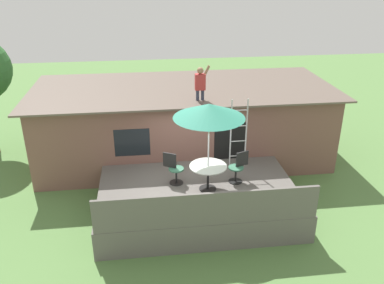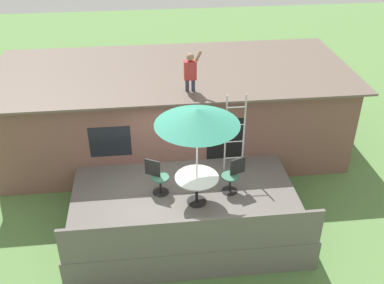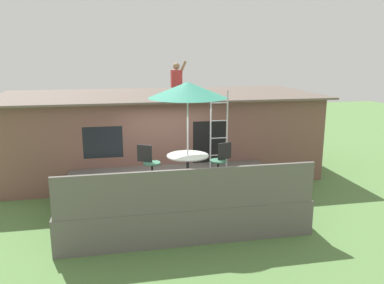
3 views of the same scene
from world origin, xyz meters
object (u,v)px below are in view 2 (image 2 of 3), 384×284
(patio_table, at_px, (197,182))
(patio_umbrella, at_px, (197,117))
(person_figure, at_px, (191,69))
(patio_chair_left, at_px, (158,177))
(patio_chair_right, at_px, (233,176))
(step_ladder, at_px, (235,133))

(patio_table, xyz_separation_m, patio_umbrella, (-0.00, -0.00, 1.76))
(patio_table, relative_size, person_figure, 0.94)
(patio_umbrella, xyz_separation_m, patio_chair_left, (-0.91, 0.50, -1.89))
(person_figure, distance_m, patio_chair_left, 2.91)
(patio_umbrella, bearing_deg, patio_chair_right, 20.40)
(patio_table, height_order, patio_chair_left, patio_chair_left)
(patio_chair_left, bearing_deg, patio_chair_right, 24.16)
(step_ladder, relative_size, patio_chair_right, 2.39)
(step_ladder, bearing_deg, patio_umbrella, -131.36)
(patio_umbrella, bearing_deg, person_figure, 87.20)
(person_figure, distance_m, patio_chair_right, 2.95)
(person_figure, height_order, patio_chair_left, person_figure)
(patio_chair_right, bearing_deg, patio_chair_left, -25.08)
(patio_umbrella, bearing_deg, patio_table, 26.57)
(patio_umbrella, distance_m, step_ladder, 2.13)
(step_ladder, height_order, person_figure, person_figure)
(patio_table, height_order, patio_umbrella, patio_umbrella)
(patio_table, height_order, step_ladder, step_ladder)
(patio_chair_left, bearing_deg, person_figure, 89.50)
(patio_table, bearing_deg, step_ladder, 48.64)
(step_ladder, relative_size, patio_chair_left, 2.39)
(patio_table, xyz_separation_m, person_figure, (0.11, 2.32, 1.90))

